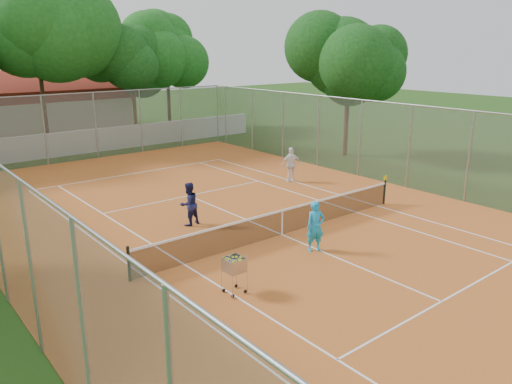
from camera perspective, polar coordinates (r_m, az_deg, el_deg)
ground at (r=18.21m, az=2.98°, el=-4.96°), size 120.00×120.00×0.00m
court_pad at (r=18.20m, az=2.98°, el=-4.93°), size 18.00×34.00×0.02m
court_lines at (r=18.20m, az=2.98°, el=-4.89°), size 10.98×23.78×0.01m
tennis_net at (r=18.03m, az=3.00°, el=-3.44°), size 11.88×0.10×0.98m
perimeter_fence at (r=17.59m, az=3.08°, el=1.13°), size 18.00×34.00×4.00m
boundary_wall at (r=34.09m, az=-18.93°, el=5.48°), size 26.00×0.30×1.50m
clubhouse at (r=42.86m, az=-26.41°, el=8.67°), size 16.40×9.00×4.40m
tropical_trees at (r=36.46m, az=-21.25°, el=12.65°), size 29.00×19.00×10.00m
player_near at (r=16.62m, az=6.81°, el=-3.93°), size 0.73×0.61×1.71m
player_far_left at (r=19.07m, az=-7.68°, el=-1.37°), size 0.91×0.76×1.67m
player_far_right at (r=25.21m, az=4.05°, el=3.15°), size 1.12×0.79×1.76m
ball_hopper at (r=13.85m, az=-2.50°, el=-9.34°), size 0.69×0.69×1.14m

